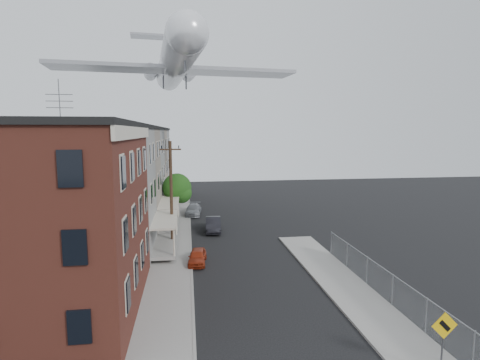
% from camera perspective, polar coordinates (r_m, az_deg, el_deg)
% --- Properties ---
extents(sidewalk_left, '(3.00, 62.00, 0.12)m').
position_cam_1_polar(sidewalk_left, '(38.75, -9.77, -7.23)').
color(sidewalk_left, gray).
rests_on(sidewalk_left, ground).
extents(sidewalk_right, '(3.00, 26.00, 0.12)m').
position_cam_1_polar(sidewalk_right, '(23.85, 17.59, -16.97)').
color(sidewalk_right, gray).
rests_on(sidewalk_right, ground).
extents(curb_left, '(0.15, 62.00, 0.14)m').
position_cam_1_polar(curb_left, '(38.73, -7.61, -7.18)').
color(curb_left, gray).
rests_on(curb_left, ground).
extents(curb_right, '(0.15, 26.00, 0.14)m').
position_cam_1_polar(curb_right, '(23.29, 14.22, -17.43)').
color(curb_right, gray).
rests_on(curb_right, ground).
extents(corner_building, '(10.31, 12.30, 12.15)m').
position_cam_1_polar(corner_building, '(22.40, -28.29, -5.35)').
color(corner_building, '#341710').
rests_on(corner_building, ground).
extents(row_house_a, '(11.98, 7.00, 10.30)m').
position_cam_1_polar(row_house_a, '(31.33, -22.28, -1.68)').
color(row_house_a, slate).
rests_on(row_house_a, ground).
extents(row_house_b, '(11.98, 7.00, 10.30)m').
position_cam_1_polar(row_house_b, '(38.08, -19.72, -0.04)').
color(row_house_b, '#74695C').
rests_on(row_house_b, ground).
extents(row_house_c, '(11.98, 7.00, 10.30)m').
position_cam_1_polar(row_house_c, '(44.92, -17.94, 1.09)').
color(row_house_c, slate).
rests_on(row_house_c, ground).
extents(row_house_d, '(11.98, 7.00, 10.30)m').
position_cam_1_polar(row_house_d, '(51.79, -16.63, 1.93)').
color(row_house_d, '#74695C').
rests_on(row_house_d, ground).
extents(row_house_e, '(11.98, 7.00, 10.30)m').
position_cam_1_polar(row_house_e, '(58.70, -15.63, 2.57)').
color(row_house_e, slate).
rests_on(row_house_e, ground).
extents(chainlink_fence, '(0.06, 18.06, 1.90)m').
position_cam_1_polar(chainlink_fence, '(23.35, 22.22, -15.23)').
color(chainlink_fence, gray).
rests_on(chainlink_fence, ground).
extents(warning_sign, '(1.10, 0.11, 2.80)m').
position_cam_1_polar(warning_sign, '(17.72, 28.61, -19.93)').
color(warning_sign, '#515156').
rests_on(warning_sign, ground).
extents(utility_pole, '(1.80, 0.26, 9.00)m').
position_cam_1_polar(utility_pole, '(31.94, -10.44, -1.91)').
color(utility_pole, black).
rests_on(utility_pole, ground).
extents(street_tree, '(3.22, 3.20, 5.20)m').
position_cam_1_polar(street_tree, '(41.92, -9.41, -1.39)').
color(street_tree, black).
rests_on(street_tree, ground).
extents(car_near, '(1.59, 3.25, 1.07)m').
position_cam_1_polar(car_near, '(28.55, -6.51, -11.52)').
color(car_near, '#9E2E14').
rests_on(car_near, ground).
extents(car_mid, '(1.67, 4.25, 1.38)m').
position_cam_1_polar(car_mid, '(37.18, -4.11, -6.77)').
color(car_mid, black).
rests_on(car_mid, ground).
extents(car_far, '(2.16, 4.43, 1.24)m').
position_cam_1_polar(car_far, '(44.54, -7.11, -4.53)').
color(car_far, gray).
rests_on(car_far, ground).
extents(airplane, '(23.57, 26.91, 7.76)m').
position_cam_1_polar(airplane, '(40.48, -9.93, 17.16)').
color(airplane, white).
rests_on(airplane, ground).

